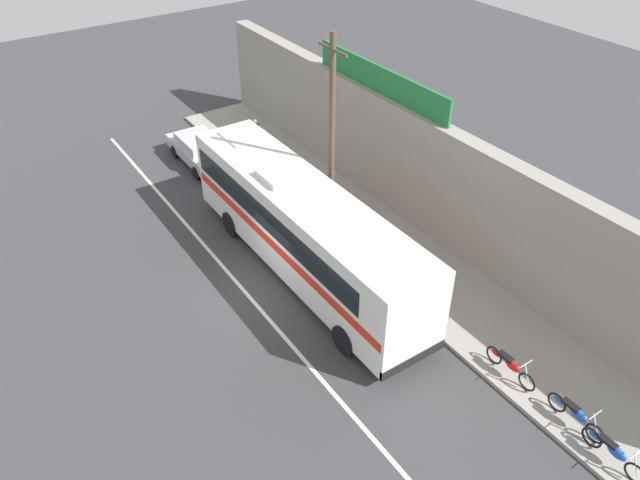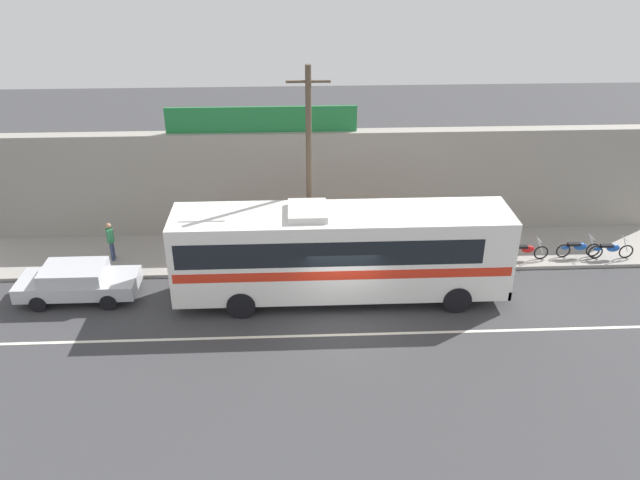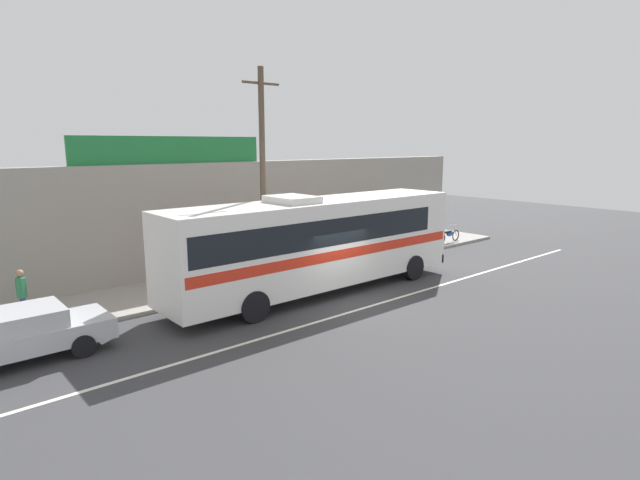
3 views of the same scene
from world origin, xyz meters
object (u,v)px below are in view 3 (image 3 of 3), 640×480
at_px(intercity_bus, 317,240).
at_px(motorcycle_green, 449,235).
at_px(motorcycle_purple, 431,237).
at_px(parked_car, 19,334).
at_px(utility_pole, 263,175).
at_px(motorcycle_black, 406,243).
at_px(pedestrian_far_right, 22,292).

relative_size(intercity_bus, motorcycle_green, 6.41).
xyz_separation_m(motorcycle_green, motorcycle_purple, (-1.32, 0.19, 0.00)).
distance_m(parked_car, motorcycle_purple, 20.29).
height_order(parked_car, utility_pole, utility_pole).
bearing_deg(motorcycle_purple, intercity_bus, -166.57).
relative_size(intercity_bus, utility_pole, 1.50).
height_order(motorcycle_green, motorcycle_black, same).
height_order(intercity_bus, pedestrian_far_right, intercity_bus).
distance_m(utility_pole, motorcycle_green, 13.23).
bearing_deg(motorcycle_green, motorcycle_purple, 171.87).
height_order(utility_pole, motorcycle_purple, utility_pole).
xyz_separation_m(parked_car, motorcycle_black, (17.90, 1.96, -0.17)).
bearing_deg(motorcycle_purple, utility_pole, -177.53).
relative_size(parked_car, utility_pole, 0.54).
bearing_deg(parked_car, utility_pole, 10.23).
relative_size(intercity_bus, pedestrian_far_right, 7.31).
bearing_deg(utility_pole, intercity_bus, -62.43).
distance_m(intercity_bus, motorcycle_purple, 10.70).
bearing_deg(motorcycle_green, parked_car, -174.96).
height_order(utility_pole, pedestrian_far_right, utility_pole).
relative_size(motorcycle_black, pedestrian_far_right, 1.14).
distance_m(motorcycle_green, pedestrian_far_right, 20.91).
bearing_deg(motorcycle_black, intercity_bus, -163.73).
distance_m(intercity_bus, pedestrian_far_right, 9.82).
bearing_deg(parked_car, pedestrian_far_right, 77.32).
distance_m(parked_car, motorcycle_black, 18.00).
xyz_separation_m(intercity_bus, motorcycle_black, (8.02, 2.34, -1.50)).
height_order(motorcycle_green, motorcycle_purple, same).
height_order(intercity_bus, parked_car, intercity_bus).
relative_size(parked_car, motorcycle_purple, 2.32).
height_order(intercity_bus, motorcycle_green, intercity_bus).
bearing_deg(intercity_bus, motorcycle_purple, 13.43).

